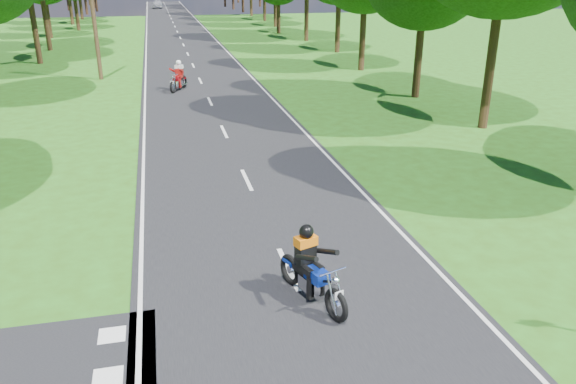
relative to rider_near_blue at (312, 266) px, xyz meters
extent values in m
plane|color=#2B5212|center=(-0.17, -0.59, -0.85)|extent=(160.00, 160.00, 0.00)
cube|color=black|center=(-0.17, 49.41, -0.84)|extent=(7.00, 140.00, 0.02)
cube|color=silver|center=(-0.17, 1.41, -0.82)|extent=(0.12, 2.00, 0.01)
cube|color=silver|center=(-0.17, 7.41, -0.82)|extent=(0.12, 2.00, 0.01)
cube|color=silver|center=(-0.17, 13.41, -0.82)|extent=(0.12, 2.00, 0.01)
cube|color=silver|center=(-0.17, 19.41, -0.82)|extent=(0.12, 2.00, 0.01)
cube|color=silver|center=(-0.17, 25.41, -0.82)|extent=(0.12, 2.00, 0.01)
cube|color=silver|center=(-0.17, 31.41, -0.82)|extent=(0.12, 2.00, 0.01)
cube|color=silver|center=(-0.17, 37.41, -0.82)|extent=(0.12, 2.00, 0.01)
cube|color=silver|center=(-0.17, 43.41, -0.82)|extent=(0.12, 2.00, 0.01)
cube|color=silver|center=(-0.17, 49.41, -0.82)|extent=(0.12, 2.00, 0.01)
cube|color=silver|center=(-0.17, 55.41, -0.82)|extent=(0.12, 2.00, 0.01)
cube|color=silver|center=(-0.17, 61.41, -0.82)|extent=(0.12, 2.00, 0.01)
cube|color=silver|center=(-0.17, 67.41, -0.82)|extent=(0.12, 2.00, 0.01)
cube|color=silver|center=(-0.17, 73.41, -0.82)|extent=(0.12, 2.00, 0.01)
cube|color=silver|center=(-0.17, 79.41, -0.82)|extent=(0.12, 2.00, 0.01)
cube|color=silver|center=(-0.17, 85.41, -0.82)|extent=(0.12, 2.00, 0.01)
cube|color=silver|center=(-0.17, 91.41, -0.82)|extent=(0.12, 2.00, 0.01)
cube|color=silver|center=(-0.17, 97.41, -0.82)|extent=(0.12, 2.00, 0.01)
cube|color=silver|center=(-0.17, 103.41, -0.82)|extent=(0.12, 2.00, 0.01)
cube|color=silver|center=(-0.17, 109.41, -0.82)|extent=(0.12, 2.00, 0.01)
cube|color=silver|center=(-0.17, 115.41, -0.82)|extent=(0.12, 2.00, 0.01)
cube|color=silver|center=(-3.47, 49.41, -0.82)|extent=(0.10, 140.00, 0.01)
cube|color=silver|center=(3.13, 49.41, -0.82)|extent=(0.10, 140.00, 0.01)
cube|color=silver|center=(-3.97, -1.49, -0.82)|extent=(0.50, 0.50, 0.01)
cube|color=silver|center=(-3.97, -0.29, -0.82)|extent=(0.50, 0.50, 0.01)
cylinder|color=black|center=(-10.99, 35.01, 1.31)|extent=(0.40, 0.40, 4.32)
cylinder|color=black|center=(-11.43, 42.51, 1.35)|extent=(0.40, 0.40, 4.40)
cylinder|color=black|center=(-12.78, 52.19, 0.75)|extent=(0.40, 0.40, 3.20)
cylinder|color=black|center=(-10.92, 59.56, 0.76)|extent=(0.40, 0.40, 3.22)
cylinder|color=black|center=(-12.46, 67.32, 0.96)|extent=(0.40, 0.40, 3.61)
cylinder|color=black|center=(-12.11, 75.15, 0.49)|extent=(0.40, 0.40, 2.67)
cylinder|color=black|center=(-12.35, 84.31, 0.70)|extent=(0.40, 0.40, 3.09)
cylinder|color=black|center=(10.89, 11.61, 1.43)|extent=(0.40, 0.40, 4.56)
cylinder|color=black|center=(10.75, 18.10, 0.90)|extent=(0.40, 0.40, 3.49)
cylinder|color=black|center=(10.89, 26.99, 1.00)|extent=(0.40, 0.40, 3.69)
cylinder|color=black|center=(12.00, 35.83, 1.03)|extent=(0.40, 0.40, 3.74)
cylinder|color=black|center=(11.55, 44.13, 1.47)|extent=(0.40, 0.40, 4.64)
cylinder|color=black|center=(10.38, 51.33, 0.61)|extent=(0.40, 0.40, 2.91)
cylinder|color=black|center=(11.60, 58.81, 1.09)|extent=(0.40, 0.40, 3.88)
cylinder|color=black|center=(11.93, 67.28, 1.24)|extent=(0.40, 0.40, 4.18)
cylinder|color=black|center=(11.52, 83.52, 0.83)|extent=(0.40, 0.40, 3.36)
cylinder|color=#382616|center=(-6.17, 27.41, 3.15)|extent=(0.26, 0.26, 8.00)
imported|color=#BABCC2|center=(-1.61, 96.19, -0.10)|extent=(2.03, 4.37, 1.45)
camera|label=1|loc=(-2.73, -9.61, 5.57)|focal=35.00mm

